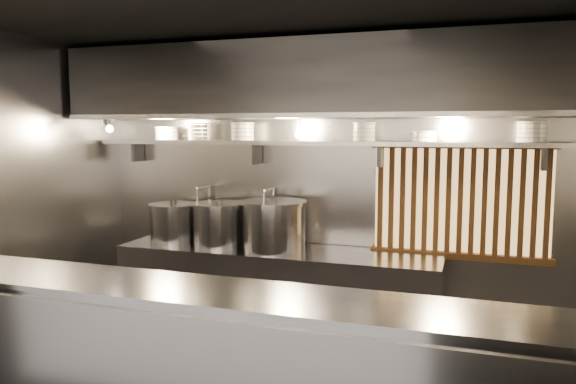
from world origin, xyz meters
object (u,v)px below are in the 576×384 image
Objects in this scene: stock_pot_left at (174,222)px; stock_pot_mid at (220,224)px; stock_pot_right at (274,225)px; heat_lamp at (108,123)px; pendant_bulb at (300,134)px.

stock_pot_left is 0.82× the size of stock_pot_mid.
stock_pot_right is at bearing -3.31° from stock_pot_left.
heat_lamp is at bearing -164.70° from stock_pot_mid.
heat_lamp reaches higher than stock_pot_mid.
pendant_bulb is 0.86m from stock_pot_right.
pendant_bulb is 0.23× the size of stock_pot_right.
stock_pot_mid is at bearing -174.76° from pendant_bulb.
stock_pot_mid reaches higher than stock_pot_left.
stock_pot_right reaches higher than stock_pot_mid.
stock_pot_right is (-0.21, -0.10, -0.83)m from pendant_bulb.
heat_lamp reaches higher than stock_pot_left.
pendant_bulb is at bearing 11.00° from heat_lamp.
stock_pot_mid is 0.83× the size of stock_pot_right.
stock_pot_right is at bearing -154.33° from pendant_bulb.
heat_lamp reaches higher than pendant_bulb.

